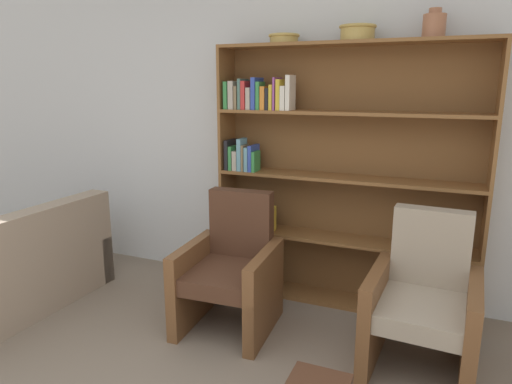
{
  "coord_description": "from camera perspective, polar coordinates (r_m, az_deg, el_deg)",
  "views": [
    {
      "loc": [
        1.02,
        -0.89,
        1.74
      ],
      "look_at": [
        -0.28,
        2.21,
        0.95
      ],
      "focal_mm": 32.0,
      "sensor_mm": 36.0,
      "label": 1
    }
  ],
  "objects": [
    {
      "name": "bowl_sage",
      "position": [
        3.68,
        3.53,
        18.65
      ],
      "size": [
        0.24,
        0.24,
        0.07
      ],
      "color": "tan",
      "rests_on": "bookshelf"
    },
    {
      "name": "wall_back",
      "position": [
        3.8,
        7.19,
        7.65
      ],
      "size": [
        12.0,
        0.06,
        2.75
      ],
      "color": "silver",
      "rests_on": "ground"
    },
    {
      "name": "vase_tall",
      "position": [
        3.48,
        21.38,
        18.84
      ],
      "size": [
        0.15,
        0.15,
        0.19
      ],
      "color": "#A36647",
      "rests_on": "bookshelf"
    },
    {
      "name": "couch",
      "position": [
        4.18,
        -28.68,
        -8.8
      ],
      "size": [
        0.98,
        1.5,
        0.83
      ],
      "rotation": [
        0.0,
        0.0,
        1.55
      ],
      "color": "gray",
      "rests_on": "ground"
    },
    {
      "name": "armchair_cushioned",
      "position": [
        3.09,
        20.17,
        -13.05
      ],
      "size": [
        0.68,
        0.71,
        0.97
      ],
      "rotation": [
        0.0,
        0.0,
        3.09
      ],
      "color": "brown",
      "rests_on": "ground"
    },
    {
      "name": "armchair_leather",
      "position": [
        3.38,
        -3.16,
        -9.87
      ],
      "size": [
        0.68,
        0.72,
        0.97
      ],
      "rotation": [
        0.0,
        0.0,
        3.2
      ],
      "color": "brown",
      "rests_on": "ground"
    },
    {
      "name": "bookshelf",
      "position": [
        3.66,
        8.44,
        1.86
      ],
      "size": [
        2.04,
        0.3,
        2.05
      ],
      "color": "brown",
      "rests_on": "ground"
    },
    {
      "name": "bowl_copper",
      "position": [
        3.54,
        12.58,
        18.94
      ],
      "size": [
        0.27,
        0.27,
        0.11
      ],
      "color": "tan",
      "rests_on": "bookshelf"
    }
  ]
}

